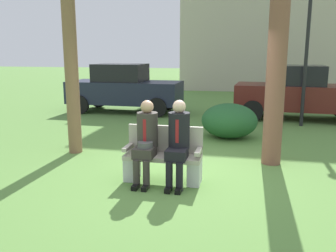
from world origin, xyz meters
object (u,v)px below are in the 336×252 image
at_px(park_bench, 163,158).
at_px(seated_man_left, 146,138).
at_px(shrub_near_bench, 229,121).
at_px(parked_car_far, 298,93).
at_px(seated_man_right, 178,138).
at_px(parked_car_near, 124,88).
at_px(street_lamp, 308,39).

relative_size(park_bench, seated_man_left, 0.94).
height_order(shrub_near_bench, parked_car_far, parked_car_far).
height_order(seated_man_left, seated_man_right, seated_man_right).
bearing_deg(seated_man_right, park_bench, 157.05).
relative_size(parked_car_near, street_lamp, 0.97).
bearing_deg(seated_man_left, parked_car_far, 63.88).
bearing_deg(street_lamp, shrub_near_bench, -136.01).
bearing_deg(shrub_near_bench, seated_man_right, -100.75).
xyz_separation_m(park_bench, street_lamp, (2.87, 5.18, 2.05)).
bearing_deg(seated_man_left, street_lamp, 59.44).
bearing_deg(seated_man_left, shrub_near_bench, 71.08).
height_order(park_bench, parked_car_near, parked_car_near).
relative_size(shrub_near_bench, street_lamp, 0.34).
height_order(park_bench, seated_man_left, seated_man_left).
xyz_separation_m(shrub_near_bench, street_lamp, (1.96, 1.90, 2.01)).
bearing_deg(seated_man_left, park_bench, 24.62).
bearing_deg(seated_man_right, seated_man_left, -179.19).
xyz_separation_m(seated_man_right, parked_car_far, (2.62, 6.41, 0.08)).
xyz_separation_m(parked_car_near, parked_car_far, (5.79, -0.16, 0.00)).
relative_size(seated_man_right, parked_car_far, 0.34).
height_order(parked_car_near, street_lamp, street_lamp).
distance_m(parked_car_near, street_lamp, 6.12).
height_order(park_bench, seated_man_right, seated_man_right).
distance_m(parked_car_far, street_lamp, 1.95).
bearing_deg(park_bench, seated_man_left, -155.38).
distance_m(shrub_near_bench, parked_car_far, 3.62).
relative_size(park_bench, parked_car_far, 0.31).
xyz_separation_m(parked_car_far, street_lamp, (-0.01, -1.11, 1.60)).
xyz_separation_m(parked_car_near, street_lamp, (5.77, -1.27, 1.60)).
bearing_deg(shrub_near_bench, parked_car_far, 56.67).
bearing_deg(parked_car_near, park_bench, -65.78).
distance_m(seated_man_right, parked_car_far, 6.92).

